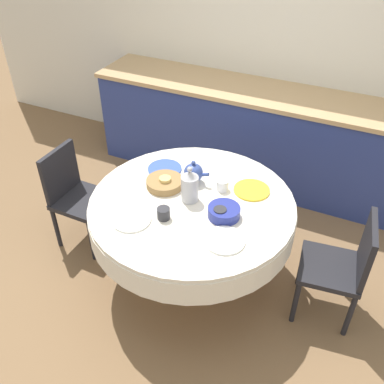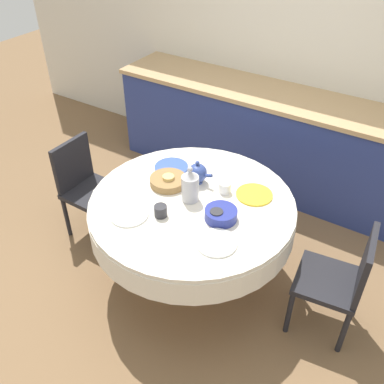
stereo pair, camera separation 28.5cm
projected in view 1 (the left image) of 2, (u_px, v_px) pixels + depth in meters
ground_plane at (192, 275)px, 3.35m from camera, size 12.00×12.00×0.00m
wall_back at (278, 40)px, 3.88m from camera, size 7.00×0.05×2.60m
kitchen_counter at (258, 136)px, 4.14m from camera, size 3.24×0.64×0.94m
dining_table at (192, 215)px, 2.98m from camera, size 1.42×1.42×0.74m
chair_left at (343, 264)px, 2.81m from camera, size 0.45×0.45×0.84m
chair_right at (75, 193)px, 3.43m from camera, size 0.40×0.40×0.84m
plate_near_left at (132, 220)px, 2.74m from camera, size 0.25×0.25×0.01m
cup_near_left at (164, 213)px, 2.74m from camera, size 0.08×0.08×0.08m
plate_near_right at (225, 240)px, 2.59m from camera, size 0.25×0.25×0.01m
cup_near_right at (220, 214)px, 2.74m from camera, size 0.08×0.08×0.08m
plate_far_left at (165, 169)px, 3.20m from camera, size 0.25×0.25×0.01m
cup_far_left at (165, 182)px, 3.01m from camera, size 0.08×0.08×0.08m
plate_far_right at (252, 190)px, 2.99m from camera, size 0.25×0.25×0.01m
cup_far_right at (223, 185)px, 2.98m from camera, size 0.08×0.08×0.08m
coffee_carafe at (190, 186)px, 2.85m from camera, size 0.12×0.12×0.27m
teapot at (194, 173)px, 3.03m from camera, size 0.19×0.14×0.18m
bread_basket at (165, 183)px, 3.03m from camera, size 0.26×0.26×0.06m
fruit_bowl at (224, 212)px, 2.76m from camera, size 0.21×0.21×0.07m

